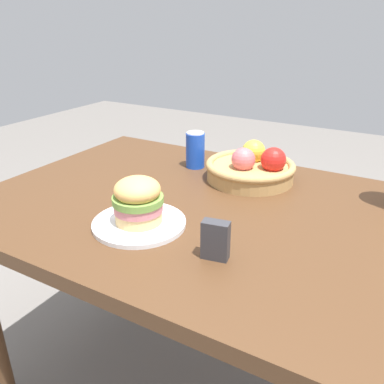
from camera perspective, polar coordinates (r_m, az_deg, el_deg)
name	(u,v)px	position (r m, az deg, el deg)	size (l,w,h in m)	color
dining_table	(218,240)	(1.17, 3.66, -6.76)	(1.40, 0.90, 0.75)	#4C301C
plate	(139,223)	(1.04, -7.49, -4.42)	(0.24, 0.24, 0.01)	white
sandwich	(138,200)	(1.01, -7.69, -1.14)	(0.13, 0.13, 0.12)	#E5BC75
soda_can	(195,150)	(1.42, 0.47, 6.00)	(0.07, 0.07, 0.13)	blue
fruit_basket	(252,167)	(1.32, 8.44, 3.46)	(0.29, 0.29, 0.12)	tan
napkin_holder	(215,240)	(0.88, 3.35, -6.84)	(0.06, 0.03, 0.09)	#333338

